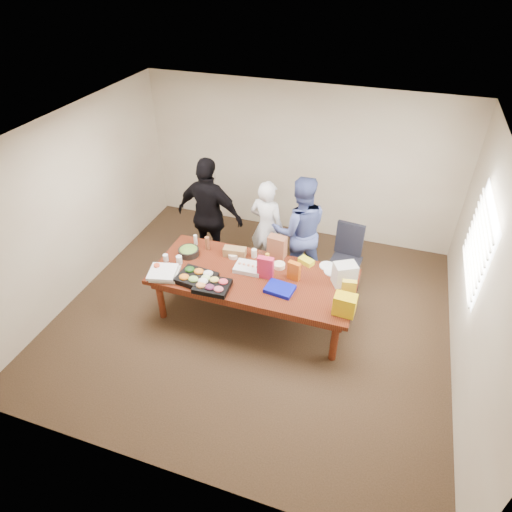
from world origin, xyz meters
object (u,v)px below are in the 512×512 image
(person_right, at_px, (300,231))
(salad_bowl, at_px, (189,252))
(conference_table, at_px, (254,296))
(office_chair, at_px, (345,261))
(sheet_cake, at_px, (248,268))
(person_center, at_px, (267,228))

(person_right, bearing_deg, salad_bowl, 11.67)
(conference_table, height_order, office_chair, office_chair)
(office_chair, relative_size, salad_bowl, 3.32)
(conference_table, relative_size, salad_bowl, 9.20)
(conference_table, distance_m, sheet_cake, 0.43)
(salad_bowl, bearing_deg, conference_table, -8.38)
(conference_table, xyz_separation_m, office_chair, (1.12, 1.07, 0.13))
(conference_table, xyz_separation_m, person_right, (0.38, 1.08, 0.52))
(conference_table, distance_m, office_chair, 1.56)
(person_center, height_order, person_right, person_right)
(person_center, xyz_separation_m, person_right, (0.54, -0.04, 0.08))
(sheet_cake, distance_m, salad_bowl, 0.95)
(conference_table, distance_m, person_center, 1.22)
(office_chair, bearing_deg, person_center, -175.48)
(office_chair, height_order, salad_bowl, office_chair)
(conference_table, bearing_deg, sheet_cake, 137.88)
(conference_table, relative_size, sheet_cake, 7.39)
(office_chair, xyz_separation_m, person_right, (-0.75, 0.01, 0.39))
(office_chair, xyz_separation_m, salad_bowl, (-2.18, -0.92, 0.29))
(office_chair, relative_size, person_center, 0.62)
(person_right, distance_m, sheet_cake, 1.10)
(person_right, xyz_separation_m, sheet_cake, (-0.48, -0.99, -0.11))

